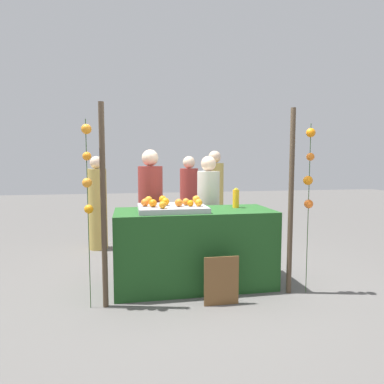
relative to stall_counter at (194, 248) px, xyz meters
name	(u,v)px	position (x,y,z in m)	size (l,w,h in m)	color
ground_plane	(194,285)	(0.00, 0.00, -0.46)	(24.00, 24.00, 0.00)	#565451
stall_counter	(194,248)	(0.00, 0.00, 0.00)	(1.86, 0.78, 0.91)	#1E4C1E
orange_tray	(172,208)	(-0.27, -0.01, 0.49)	(0.78, 0.65, 0.06)	#9EA0A5
orange_0	(196,199)	(0.06, 0.19, 0.56)	(0.09, 0.09, 0.09)	orange
orange_1	(163,199)	(-0.35, 0.26, 0.56)	(0.09, 0.09, 0.09)	orange
orange_2	(149,200)	(-0.52, 0.23, 0.56)	(0.09, 0.09, 0.09)	orange
orange_3	(199,203)	(0.03, -0.12, 0.56)	(0.08, 0.08, 0.08)	orange
orange_4	(165,202)	(-0.34, 0.01, 0.56)	(0.09, 0.09, 0.09)	orange
orange_5	(153,203)	(-0.49, -0.09, 0.56)	(0.09, 0.09, 0.09)	orange
orange_6	(186,202)	(-0.10, -0.01, 0.56)	(0.08, 0.08, 0.08)	orange
orange_7	(179,203)	(-0.20, -0.11, 0.56)	(0.09, 0.09, 0.09)	orange
orange_8	(163,205)	(-0.40, -0.24, 0.56)	(0.08, 0.08, 0.08)	orange
orange_9	(190,203)	(-0.07, -0.11, 0.55)	(0.07, 0.07, 0.07)	orange
orange_10	(145,202)	(-0.58, -0.01, 0.56)	(0.09, 0.09, 0.09)	orange
juice_bottle	(236,198)	(0.54, 0.10, 0.57)	(0.08, 0.08, 0.24)	#F8AB1B
chalkboard_sign	(221,281)	(0.17, -0.60, -0.21)	(0.37, 0.03, 0.52)	brown
vendor_left	(151,215)	(-0.47, 0.67, 0.31)	(0.33, 0.33, 1.64)	maroon
vendor_right	(208,215)	(0.34, 0.70, 0.27)	(0.31, 0.31, 1.56)	beige
crowd_person_0	(214,199)	(0.81, 2.22, 0.33)	(0.34, 0.34, 1.68)	tan
crowd_person_1	(189,204)	(0.27, 1.89, 0.28)	(0.32, 0.32, 1.58)	maroon
crowd_person_2	(97,206)	(-1.29, 1.96, 0.28)	(0.32, 0.32, 1.57)	tan
canopy_post_left	(103,207)	(-1.01, -0.43, 0.58)	(0.06, 0.06, 2.07)	#473828
canopy_post_right	(291,202)	(1.01, -0.43, 0.58)	(0.06, 0.06, 2.07)	#473828
garland_strand_left	(87,169)	(-1.15, -0.43, 0.95)	(0.11, 0.11, 1.90)	#2D4C23
garland_strand_right	(309,171)	(1.20, -0.46, 0.92)	(0.11, 0.11, 1.90)	#2D4C23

